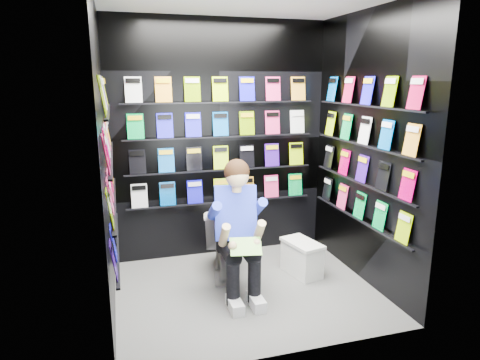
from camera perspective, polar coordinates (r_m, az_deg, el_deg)
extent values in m
plane|color=slate|center=(4.20, 0.85, -14.54)|extent=(2.40, 2.40, 0.00)
cube|color=black|center=(4.73, -2.67, 5.22)|extent=(2.40, 0.04, 2.60)
cube|color=black|center=(2.86, 6.85, -0.23)|extent=(2.40, 0.04, 2.60)
cube|color=black|center=(3.61, -17.59, 2.10)|extent=(0.04, 2.00, 2.60)
cube|color=black|center=(4.28, 16.49, 3.84)|extent=(0.04, 2.00, 2.60)
imported|color=white|center=(4.40, -2.05, -7.96)|extent=(0.55, 0.82, 0.73)
cube|color=silver|center=(4.51, 8.24, -10.41)|extent=(0.33, 0.47, 0.32)
cube|color=silver|center=(4.44, 8.32, -8.33)|extent=(0.35, 0.49, 0.03)
cube|color=#169B49|center=(3.67, 0.77, -8.84)|extent=(0.29, 0.20, 0.11)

